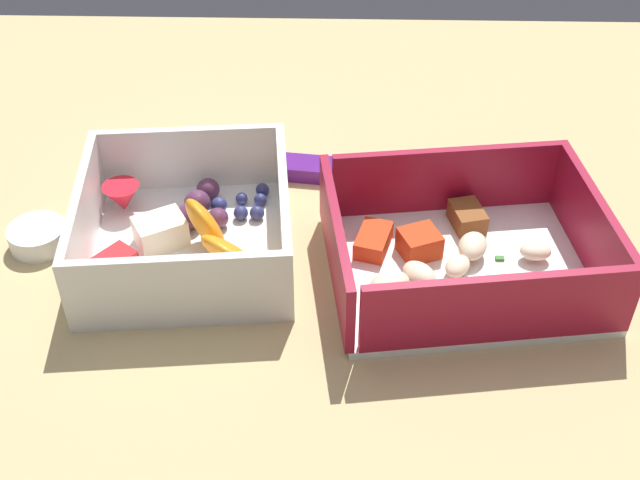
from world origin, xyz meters
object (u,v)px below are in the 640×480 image
paper_cup_liner (34,237)px  candy_bar (322,170)px  fruit_bowl (184,229)px  pasta_container (458,254)px

paper_cup_liner → candy_bar: bearing=23.9°
fruit_bowl → pasta_container: bearing=-5.8°
pasta_container → candy_bar: 14.67cm
pasta_container → paper_cup_liner: 29.65cm
fruit_bowl → candy_bar: bearing=44.9°
pasta_container → fruit_bowl: (-18.73, 1.91, 0.16)cm
pasta_container → candy_bar: bearing=122.3°
fruit_bowl → paper_cup_liner: fruit_bowl is taller
pasta_container → candy_bar: pasta_container is taller
pasta_container → fruit_bowl: pasta_container is taller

